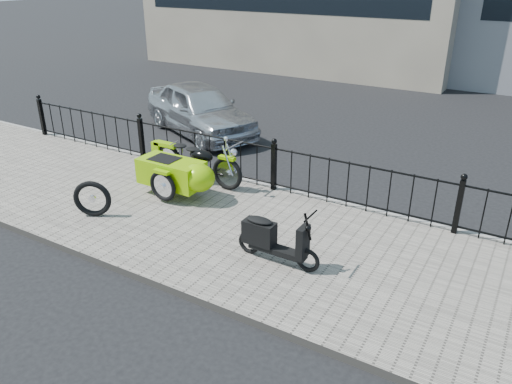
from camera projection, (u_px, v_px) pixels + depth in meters
The scene contains 8 objects.
ground at pixel (239, 220), 9.12m from camera, with size 120.00×120.00×0.00m, color black.
sidewalk at pixel (223, 228), 8.71m from camera, with size 30.00×3.80×0.12m, color #6A635A.
curb at pixel (277, 189), 10.22m from camera, with size 30.00×0.10×0.12m, color gray.
iron_fence at pixel (274, 168), 9.89m from camera, with size 14.11×0.11×1.08m.
motorcycle_sidecar at pixel (183, 171), 9.69m from camera, with size 2.28×1.48×0.98m.
scooter at pixel (272, 239), 7.52m from camera, with size 1.39×0.40×0.94m.
spare_tire at pixel (92, 199), 8.87m from camera, with size 0.68×0.68×0.10m, color black.
sedan_car at pixel (200, 109), 13.57m from camera, with size 1.63×4.05×1.38m, color #B4B7BB.
Camera 1 is at (4.41, -6.79, 4.25)m, focal length 35.00 mm.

